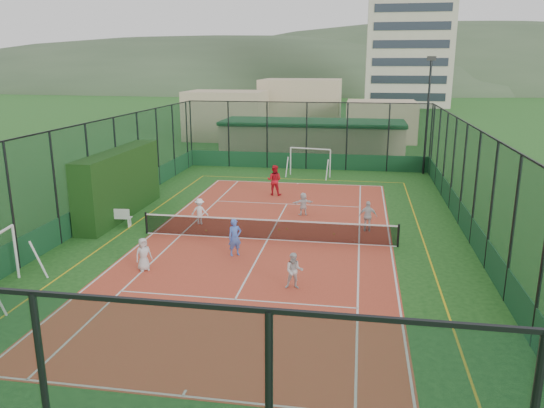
{
  "coord_description": "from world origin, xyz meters",
  "views": [
    {
      "loc": [
        3.95,
        -22.52,
        7.77
      ],
      "look_at": [
        -0.1,
        1.85,
        1.2
      ],
      "focal_mm": 35.0,
      "sensor_mm": 36.0,
      "label": 1
    }
  ],
  "objects_px": {
    "child_near_mid": "(235,237)",
    "child_far_back": "(303,204)",
    "child_near_right": "(294,271)",
    "child_far_left": "(200,211)",
    "white_bench": "(114,217)",
    "apartment_tower": "(410,22)",
    "child_far_right": "(368,216)",
    "child_near_left": "(143,254)",
    "coach": "(274,180)",
    "futsal_goal_far": "(310,162)",
    "floodlight_ne": "(427,117)",
    "clubhouse": "(312,139)"
  },
  "relations": [
    {
      "from": "white_bench",
      "to": "child_far_left",
      "type": "bearing_deg",
      "value": 8.58
    },
    {
      "from": "child_near_left",
      "to": "child_near_mid",
      "type": "distance_m",
      "value": 3.79
    },
    {
      "from": "clubhouse",
      "to": "child_near_left",
      "type": "relative_size",
      "value": 11.71
    },
    {
      "from": "child_near_mid",
      "to": "child_near_right",
      "type": "bearing_deg",
      "value": -79.43
    },
    {
      "from": "white_bench",
      "to": "coach",
      "type": "relative_size",
      "value": 0.93
    },
    {
      "from": "futsal_goal_far",
      "to": "child_near_left",
      "type": "distance_m",
      "value": 19.42
    },
    {
      "from": "clubhouse",
      "to": "child_far_left",
      "type": "relative_size",
      "value": 11.59
    },
    {
      "from": "clubhouse",
      "to": "coach",
      "type": "bearing_deg",
      "value": -94.45
    },
    {
      "from": "child_near_left",
      "to": "child_near_mid",
      "type": "height_order",
      "value": "child_near_mid"
    },
    {
      "from": "child_near_mid",
      "to": "apartment_tower",
      "type": "bearing_deg",
      "value": 47.82
    },
    {
      "from": "apartment_tower",
      "to": "child_far_right",
      "type": "height_order",
      "value": "apartment_tower"
    },
    {
      "from": "child_near_right",
      "to": "clubhouse",
      "type": "bearing_deg",
      "value": 86.12
    },
    {
      "from": "child_far_left",
      "to": "child_far_right",
      "type": "height_order",
      "value": "child_far_right"
    },
    {
      "from": "futsal_goal_far",
      "to": "coach",
      "type": "xyz_separation_m",
      "value": [
        -1.59,
        -6.02,
        -0.05
      ]
    },
    {
      "from": "child_near_right",
      "to": "coach",
      "type": "bearing_deg",
      "value": 94.29
    },
    {
      "from": "clubhouse",
      "to": "white_bench",
      "type": "bearing_deg",
      "value": -110.24
    },
    {
      "from": "child_near_right",
      "to": "child_far_left",
      "type": "relative_size",
      "value": 1.01
    },
    {
      "from": "clubhouse",
      "to": "child_far_left",
      "type": "bearing_deg",
      "value": -100.51
    },
    {
      "from": "child_far_back",
      "to": "coach",
      "type": "xyz_separation_m",
      "value": [
        -2.21,
        4.14,
        0.31
      ]
    },
    {
      "from": "child_near_left",
      "to": "child_near_right",
      "type": "distance_m",
      "value": 5.99
    },
    {
      "from": "white_bench",
      "to": "child_far_right",
      "type": "height_order",
      "value": "child_far_right"
    },
    {
      "from": "apartment_tower",
      "to": "child_near_left",
      "type": "relative_size",
      "value": 23.1
    },
    {
      "from": "floodlight_ne",
      "to": "white_bench",
      "type": "relative_size",
      "value": 4.84
    },
    {
      "from": "apartment_tower",
      "to": "child_near_right",
      "type": "xyz_separation_m",
      "value": [
        -10.14,
        -87.16,
        -14.33
      ]
    },
    {
      "from": "apartment_tower",
      "to": "child_near_mid",
      "type": "height_order",
      "value": "apartment_tower"
    },
    {
      "from": "child_near_right",
      "to": "child_far_left",
      "type": "bearing_deg",
      "value": 120.87
    },
    {
      "from": "clubhouse",
      "to": "coach",
      "type": "xyz_separation_m",
      "value": [
        -1.05,
        -13.56,
        -0.65
      ]
    },
    {
      "from": "apartment_tower",
      "to": "child_far_right",
      "type": "distance_m",
      "value": 81.56
    },
    {
      "from": "clubhouse",
      "to": "child_near_right",
      "type": "bearing_deg",
      "value": -86.08
    },
    {
      "from": "apartment_tower",
      "to": "white_bench",
      "type": "relative_size",
      "value": 17.61
    },
    {
      "from": "child_near_left",
      "to": "floodlight_ne",
      "type": "bearing_deg",
      "value": 15.01
    },
    {
      "from": "child_near_mid",
      "to": "child_far_right",
      "type": "xyz_separation_m",
      "value": [
        5.48,
        4.25,
        -0.05
      ]
    },
    {
      "from": "apartment_tower",
      "to": "white_bench",
      "type": "distance_m",
      "value": 84.79
    },
    {
      "from": "child_far_back",
      "to": "child_near_right",
      "type": "bearing_deg",
      "value": 71.42
    },
    {
      "from": "apartment_tower",
      "to": "child_near_mid",
      "type": "distance_m",
      "value": 86.38
    },
    {
      "from": "child_near_left",
      "to": "coach",
      "type": "bearing_deg",
      "value": 32.88
    },
    {
      "from": "apartment_tower",
      "to": "child_near_mid",
      "type": "xyz_separation_m",
      "value": [
        -12.99,
        -84.21,
        -14.21
      ]
    },
    {
      "from": "child_near_mid",
      "to": "child_near_right",
      "type": "relative_size",
      "value": 1.18
    },
    {
      "from": "apartment_tower",
      "to": "child_far_right",
      "type": "xyz_separation_m",
      "value": [
        -7.51,
        -79.96,
        -14.25
      ]
    },
    {
      "from": "child_near_mid",
      "to": "child_far_back",
      "type": "height_order",
      "value": "child_near_mid"
    },
    {
      "from": "child_near_right",
      "to": "child_far_right",
      "type": "distance_m",
      "value": 7.67
    },
    {
      "from": "white_bench",
      "to": "futsal_goal_far",
      "type": "bearing_deg",
      "value": 53.41
    },
    {
      "from": "child_far_back",
      "to": "coach",
      "type": "relative_size",
      "value": 0.66
    },
    {
      "from": "white_bench",
      "to": "child_far_left",
      "type": "relative_size",
      "value": 1.3
    },
    {
      "from": "white_bench",
      "to": "child_near_mid",
      "type": "height_order",
      "value": "child_near_mid"
    },
    {
      "from": "futsal_goal_far",
      "to": "child_far_back",
      "type": "bearing_deg",
      "value": -75.18
    },
    {
      "from": "apartment_tower",
      "to": "child_far_back",
      "type": "distance_m",
      "value": 79.76
    },
    {
      "from": "futsal_goal_far",
      "to": "floodlight_ne",
      "type": "bearing_deg",
      "value": 26.19
    },
    {
      "from": "floodlight_ne",
      "to": "futsal_goal_far",
      "type": "height_order",
      "value": "floodlight_ne"
    },
    {
      "from": "child_near_mid",
      "to": "coach",
      "type": "height_order",
      "value": "coach"
    }
  ]
}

